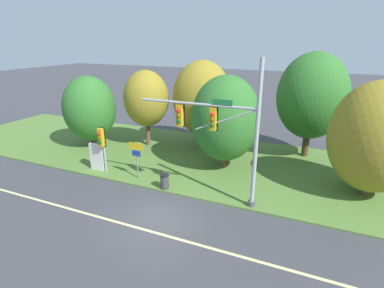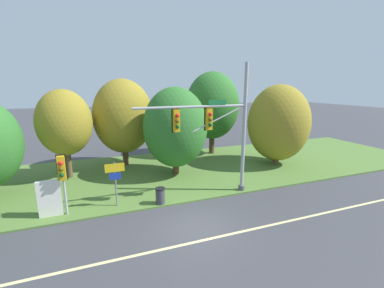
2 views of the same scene
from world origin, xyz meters
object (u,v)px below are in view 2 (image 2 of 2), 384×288
(route_sign_post, at_px, (115,177))
(tree_tall_centre, at_px, (212,106))
(tree_mid_verge, at_px, (175,128))
(info_kiosk, at_px, (50,199))
(tree_right_far, at_px, (278,123))
(pedestrian_signal_near_kerb, at_px, (62,172))
(tree_behind_signpost, at_px, (123,117))
(traffic_signal_mast, at_px, (218,126))
(trash_bin, at_px, (160,196))
(tree_left_of_mast, at_px, (64,123))

(route_sign_post, distance_m, tree_tall_centre, 13.38)
(tree_mid_verge, height_order, info_kiosk, tree_mid_verge)
(route_sign_post, xyz_separation_m, tree_right_far, (13.52, 3.54, 1.78))
(route_sign_post, xyz_separation_m, tree_tall_centre, (9.80, 8.62, 2.96))
(route_sign_post, bearing_deg, tree_tall_centre, 41.35)
(pedestrian_signal_near_kerb, height_order, tree_mid_verge, tree_mid_verge)
(route_sign_post, bearing_deg, pedestrian_signal_near_kerb, -174.91)
(tree_behind_signpost, bearing_deg, tree_mid_verge, -50.03)
(tree_right_far, bearing_deg, traffic_signal_mast, -151.99)
(tree_behind_signpost, relative_size, trash_bin, 7.65)
(traffic_signal_mast, xyz_separation_m, tree_mid_verge, (-1.27, 4.48, -0.71))
(tree_mid_verge, distance_m, trash_bin, 5.98)
(tree_right_far, relative_size, info_kiosk, 3.51)
(route_sign_post, height_order, tree_right_far, tree_right_far)
(tree_left_of_mast, distance_m, tree_mid_verge, 7.77)
(info_kiosk, bearing_deg, tree_mid_verge, 26.60)
(tree_mid_verge, xyz_separation_m, tree_right_far, (8.86, -0.44, -0.06))
(traffic_signal_mast, relative_size, route_sign_post, 3.16)
(tree_behind_signpost, height_order, tree_right_far, tree_behind_signpost)
(pedestrian_signal_near_kerb, relative_size, trash_bin, 3.47)
(tree_behind_signpost, distance_m, info_kiosk, 9.65)
(tree_behind_signpost, height_order, tree_tall_centre, tree_tall_centre)
(pedestrian_signal_near_kerb, distance_m, tree_tall_centre, 15.34)
(traffic_signal_mast, height_order, tree_right_far, traffic_signal_mast)
(tree_right_far, xyz_separation_m, info_kiosk, (-16.78, -3.53, -2.55))
(tree_left_of_mast, distance_m, tree_behind_signpost, 4.61)
(info_kiosk, bearing_deg, tree_behind_signpost, 59.45)
(traffic_signal_mast, height_order, tree_behind_signpost, traffic_signal_mast)
(tree_tall_centre, height_order, trash_bin, tree_tall_centre)
(route_sign_post, xyz_separation_m, tree_mid_verge, (4.66, 3.97, 1.84))
(pedestrian_signal_near_kerb, height_order, route_sign_post, pedestrian_signal_near_kerb)
(traffic_signal_mast, xyz_separation_m, pedestrian_signal_near_kerb, (-8.45, 0.28, -1.91))
(route_sign_post, bearing_deg, trash_bin, -14.19)
(tree_left_of_mast, xyz_separation_m, info_kiosk, (-0.43, -5.99, -3.06))
(route_sign_post, relative_size, info_kiosk, 1.31)
(tree_behind_signpost, height_order, tree_mid_verge, tree_behind_signpost)
(traffic_signal_mast, bearing_deg, tree_mid_verge, 105.81)
(traffic_signal_mast, relative_size, tree_behind_signpost, 1.11)
(tree_left_of_mast, xyz_separation_m, tree_behind_signpost, (4.21, 1.88, 0.07))
(traffic_signal_mast, height_order, route_sign_post, traffic_signal_mast)
(route_sign_post, height_order, info_kiosk, route_sign_post)
(tree_left_of_mast, bearing_deg, tree_tall_centre, 11.74)
(route_sign_post, xyz_separation_m, trash_bin, (2.33, -0.59, -1.24))
(tree_right_far, xyz_separation_m, trash_bin, (-11.19, -4.13, -3.03))
(tree_left_of_mast, relative_size, tree_behind_signpost, 0.89)
(pedestrian_signal_near_kerb, xyz_separation_m, info_kiosk, (-0.73, 0.23, -1.41))
(tree_tall_centre, xyz_separation_m, trash_bin, (-7.47, -9.21, -4.20))
(pedestrian_signal_near_kerb, distance_m, tree_mid_verge, 8.40)
(traffic_signal_mast, height_order, trash_bin, traffic_signal_mast)
(info_kiosk, bearing_deg, route_sign_post, -0.17)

